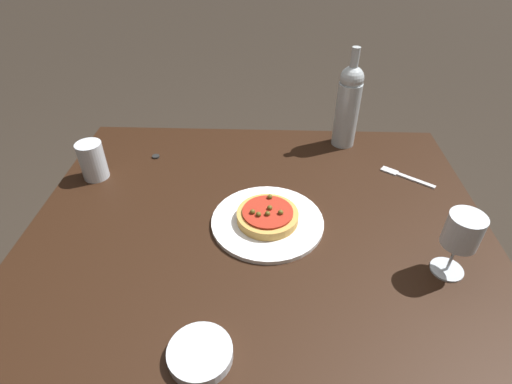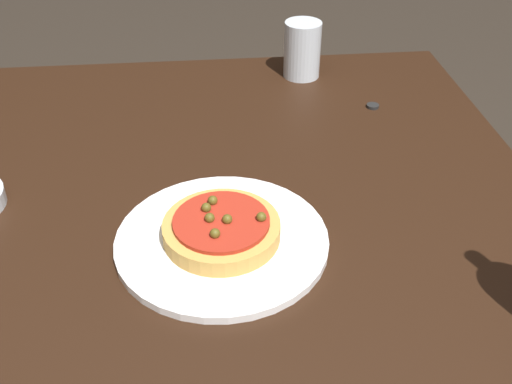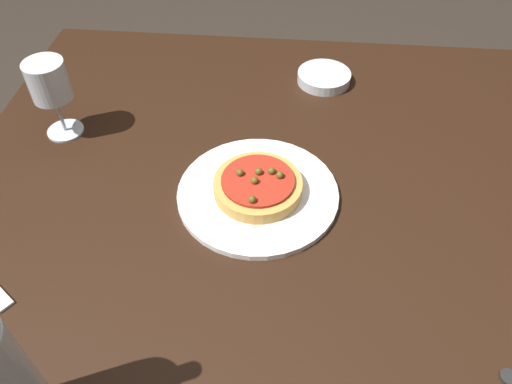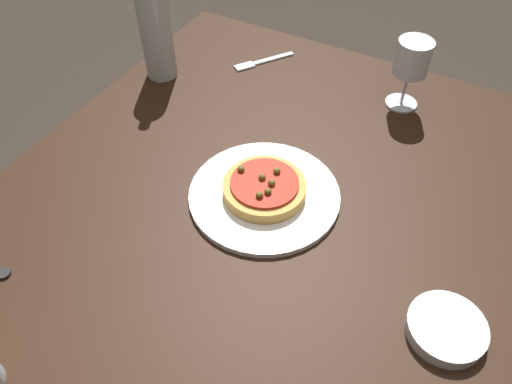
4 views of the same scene
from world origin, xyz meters
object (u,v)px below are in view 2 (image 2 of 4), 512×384
(dinner_plate, at_px, (222,240))
(bottle_cap, at_px, (373,106))
(dining_table, at_px, (203,276))
(pizza, at_px, (222,229))
(water_cup, at_px, (302,50))

(dinner_plate, height_order, bottle_cap, dinner_plate)
(dining_table, relative_size, dinner_plate, 4.09)
(dining_table, distance_m, bottle_cap, 0.50)
(pizza, bearing_deg, water_cup, 159.68)
(water_cup, height_order, bottle_cap, water_cup)
(pizza, xyz_separation_m, bottle_cap, (-0.37, 0.31, -0.02))
(dining_table, bearing_deg, bottle_cap, 135.70)
(dining_table, bearing_deg, pizza, 52.70)
(pizza, distance_m, water_cup, 0.57)
(pizza, height_order, water_cup, water_cup)
(dining_table, distance_m, pizza, 0.12)
(dinner_plate, relative_size, bottle_cap, 12.41)
(dinner_plate, bearing_deg, dining_table, -127.41)
(water_cup, bearing_deg, dinner_plate, -20.32)
(dining_table, distance_m, water_cup, 0.57)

